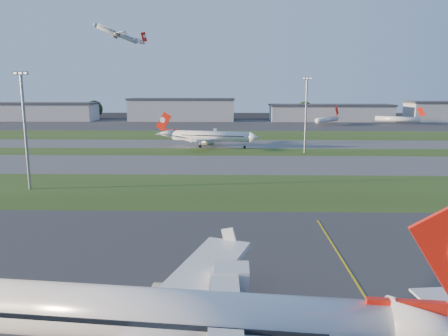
{
  "coord_description": "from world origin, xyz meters",
  "views": [
    {
      "loc": [
        -9.25,
        -42.05,
        22.45
      ],
      "look_at": [
        -11.29,
        41.25,
        7.0
      ],
      "focal_mm": 35.0,
      "sensor_mm": 36.0,
      "label": 1
    }
  ],
  "objects_px": {
    "airliner_taxiing": "(210,136)",
    "light_mast_west": "(25,123)",
    "mini_jet_far": "(398,119)",
    "light_mast_centre": "(306,110)",
    "airliner_parked": "(171,318)",
    "mini_jet_near": "(327,119)"
  },
  "relations": [
    {
      "from": "airliner_taxiing",
      "to": "light_mast_west",
      "type": "relative_size",
      "value": 1.43
    },
    {
      "from": "airliner_taxiing",
      "to": "mini_jet_far",
      "type": "relative_size",
      "value": 1.42
    },
    {
      "from": "mini_jet_near",
      "to": "mini_jet_far",
      "type": "distance_m",
      "value": 44.3
    },
    {
      "from": "airliner_taxiing",
      "to": "light_mast_centre",
      "type": "bearing_deg",
      "value": 169.64
    },
    {
      "from": "mini_jet_near",
      "to": "light_mast_centre",
      "type": "xyz_separation_m",
      "value": [
        -31.91,
        -116.58,
        11.53
      ]
    },
    {
      "from": "light_mast_west",
      "to": "mini_jet_far",
      "type": "bearing_deg",
      "value": 50.54
    },
    {
      "from": "light_mast_west",
      "to": "light_mast_centre",
      "type": "relative_size",
      "value": 1.0
    },
    {
      "from": "light_mast_centre",
      "to": "airliner_parked",
      "type": "bearing_deg",
      "value": -103.84
    },
    {
      "from": "mini_jet_far",
      "to": "light_mast_west",
      "type": "distance_m",
      "value": 229.94
    },
    {
      "from": "mini_jet_far",
      "to": "light_mast_centre",
      "type": "height_order",
      "value": "light_mast_centre"
    },
    {
      "from": "airliner_parked",
      "to": "mini_jet_near",
      "type": "xyz_separation_m",
      "value": [
        61.14,
        235.19,
        -1.32
      ]
    },
    {
      "from": "light_mast_centre",
      "to": "mini_jet_near",
      "type": "bearing_deg",
      "value": 74.69
    },
    {
      "from": "mini_jet_far",
      "to": "mini_jet_near",
      "type": "bearing_deg",
      "value": -145.69
    },
    {
      "from": "airliner_parked",
      "to": "airliner_taxiing",
      "type": "height_order",
      "value": "airliner_parked"
    },
    {
      "from": "airliner_taxiing",
      "to": "light_mast_west",
      "type": "distance_m",
      "value": 80.19
    },
    {
      "from": "mini_jet_near",
      "to": "mini_jet_far",
      "type": "bearing_deg",
      "value": -46.23
    },
    {
      "from": "airliner_parked",
      "to": "airliner_taxiing",
      "type": "bearing_deg",
      "value": 97.55
    },
    {
      "from": "airliner_parked",
      "to": "airliner_taxiing",
      "type": "relative_size",
      "value": 1.14
    },
    {
      "from": "mini_jet_far",
      "to": "light_mast_west",
      "type": "bearing_deg",
      "value": -101.27
    },
    {
      "from": "mini_jet_far",
      "to": "light_mast_centre",
      "type": "distance_m",
      "value": 143.59
    },
    {
      "from": "light_mast_west",
      "to": "light_mast_centre",
      "type": "height_order",
      "value": "same"
    },
    {
      "from": "airliner_parked",
      "to": "light_mast_centre",
      "type": "bearing_deg",
      "value": 81.83
    }
  ]
}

